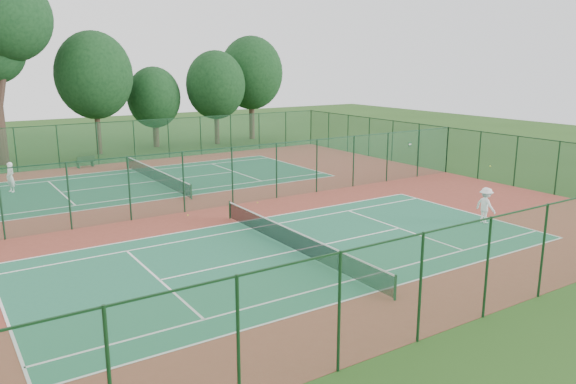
# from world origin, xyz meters

# --- Properties ---
(ground) EXTENTS (120.00, 120.00, 0.00)m
(ground) POSITION_xyz_m (0.00, 0.00, 0.00)
(ground) COLOR #234816
(ground) RESTS_ON ground
(red_pad) EXTENTS (40.00, 36.00, 0.01)m
(red_pad) POSITION_xyz_m (0.00, 0.00, 0.01)
(red_pad) COLOR brown
(red_pad) RESTS_ON ground
(court_near) EXTENTS (23.77, 10.97, 0.01)m
(court_near) POSITION_xyz_m (0.00, -9.00, 0.01)
(court_near) COLOR #216949
(court_near) RESTS_ON red_pad
(court_far) EXTENTS (23.77, 10.97, 0.01)m
(court_far) POSITION_xyz_m (0.00, 9.00, 0.01)
(court_far) COLOR #1B573A
(court_far) RESTS_ON red_pad
(fence_north) EXTENTS (40.00, 0.09, 3.50)m
(fence_north) POSITION_xyz_m (0.00, 18.00, 1.76)
(fence_north) COLOR #1B532E
(fence_north) RESTS_ON ground
(fence_south) EXTENTS (40.00, 0.09, 3.50)m
(fence_south) POSITION_xyz_m (0.00, -18.00, 1.76)
(fence_south) COLOR #1B512B
(fence_south) RESTS_ON ground
(fence_east) EXTENTS (0.09, 36.00, 3.50)m
(fence_east) POSITION_xyz_m (20.00, 0.00, 1.76)
(fence_east) COLOR #17472F
(fence_east) RESTS_ON ground
(fence_divider) EXTENTS (40.00, 0.09, 3.50)m
(fence_divider) POSITION_xyz_m (0.00, 0.00, 1.76)
(fence_divider) COLOR #1B5334
(fence_divider) RESTS_ON ground
(tennis_net_near) EXTENTS (0.10, 12.90, 0.97)m
(tennis_net_near) POSITION_xyz_m (0.00, -9.00, 0.54)
(tennis_net_near) COLOR #14381E
(tennis_net_near) RESTS_ON ground
(tennis_net_far) EXTENTS (0.10, 12.90, 0.97)m
(tennis_net_far) POSITION_xyz_m (0.00, 9.00, 0.54)
(tennis_net_far) COLOR #163E22
(tennis_net_far) RESTS_ON ground
(player_near) EXTENTS (0.80, 1.28, 1.90)m
(player_near) POSITION_xyz_m (10.90, -10.72, 0.97)
(player_near) COLOR white
(player_near) RESTS_ON court_near
(player_far) EXTENTS (0.71, 0.84, 1.96)m
(player_far) POSITION_xyz_m (-9.05, 10.85, 1.00)
(player_far) COLOR white
(player_far) RESTS_ON court_far
(bench) EXTENTS (1.57, 0.77, 0.93)m
(bench) POSITION_xyz_m (-2.79, 17.26, 0.49)
(bench) COLOR #123418
(bench) RESTS_ON red_pad
(stray_ball_a) EXTENTS (0.07, 0.07, 0.07)m
(stray_ball_a) POSITION_xyz_m (1.44, -0.67, 0.04)
(stray_ball_a) COLOR yellow
(stray_ball_a) RESTS_ON red_pad
(stray_ball_b) EXTENTS (0.07, 0.07, 0.07)m
(stray_ball_b) POSITION_xyz_m (2.94, -0.48, 0.05)
(stray_ball_b) COLOR #CAE535
(stray_ball_b) RESTS_ON red_pad
(stray_ball_c) EXTENTS (0.07, 0.07, 0.07)m
(stray_ball_c) POSITION_xyz_m (-1.71, -0.82, 0.05)
(stray_ball_c) COLOR #E5EF37
(stray_ball_c) RESTS_ON red_pad
(evergreen_row) EXTENTS (39.00, 5.00, 12.00)m
(evergreen_row) POSITION_xyz_m (0.50, 24.25, 0.00)
(evergreen_row) COLOR black
(evergreen_row) RESTS_ON ground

